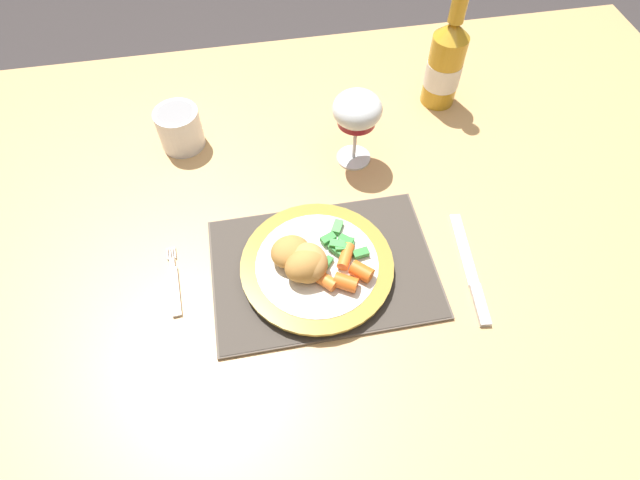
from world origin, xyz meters
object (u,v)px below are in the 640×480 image
object	(u,v)px
bottle	(445,63)
table_knife	(472,276)
wine_glass	(357,112)
drinking_cup	(180,128)
fork	(174,286)
dinner_plate	(317,266)
dining_table	(344,236)

from	to	relation	value
bottle	table_knife	bearing A→B (deg)	-100.62
wine_glass	drinking_cup	size ratio (longest dim) A/B	1.81
table_knife	bottle	distance (m)	0.44
wine_glass	fork	bearing A→B (deg)	-146.81
fork	drinking_cup	xyz separation A→B (m)	(0.02, 0.32, 0.04)
drinking_cup	bottle	bearing A→B (deg)	3.80
bottle	drinking_cup	size ratio (longest dim) A/B	3.04
drinking_cup	dinner_plate	bearing A→B (deg)	-58.69
fork	wine_glass	distance (m)	0.42
table_knife	dinner_plate	bearing A→B (deg)	167.13
dinner_plate	bottle	bearing A→B (deg)	48.91
dinner_plate	drinking_cup	size ratio (longest dim) A/B	2.95
fork	bottle	size ratio (longest dim) A/B	0.52
dinner_plate	wine_glass	xyz separation A→B (m)	(0.11, 0.23, 0.09)
dining_table	dinner_plate	bearing A→B (deg)	-122.33
table_knife	drinking_cup	distance (m)	0.59
fork	drinking_cup	world-z (taller)	drinking_cup
drinking_cup	fork	bearing A→B (deg)	-94.27
table_knife	drinking_cup	world-z (taller)	drinking_cup
dinner_plate	bottle	distance (m)	0.49
drinking_cup	dining_table	bearing A→B (deg)	-39.05
dining_table	wine_glass	world-z (taller)	wine_glass
dining_table	drinking_cup	world-z (taller)	drinking_cup
bottle	dinner_plate	bearing A→B (deg)	-131.09
dinner_plate	drinking_cup	world-z (taller)	drinking_cup
fork	bottle	world-z (taller)	bottle
dinner_plate	fork	xyz separation A→B (m)	(-0.23, 0.01, -0.01)
dining_table	wine_glass	size ratio (longest dim) A/B	10.73
dinner_plate	drinking_cup	xyz separation A→B (m)	(-0.20, 0.33, 0.02)
table_knife	drinking_cup	bearing A→B (deg)	138.84
dinner_plate	wine_glass	bearing A→B (deg)	64.39
dining_table	dinner_plate	xyz separation A→B (m)	(-0.07, -0.11, 0.09)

